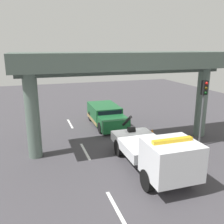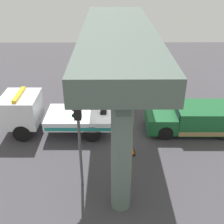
% 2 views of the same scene
% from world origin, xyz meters
% --- Properties ---
extents(ground_plane, '(60.00, 40.00, 0.10)m').
position_xyz_m(ground_plane, '(0.00, 0.00, -0.05)').
color(ground_plane, '#423F44').
extents(lane_stripe_west, '(2.60, 0.16, 0.01)m').
position_xyz_m(lane_stripe_west, '(-6.00, -2.84, 0.00)').
color(lane_stripe_west, silver).
rests_on(lane_stripe_west, ground).
extents(lane_stripe_mid, '(2.60, 0.16, 0.01)m').
position_xyz_m(lane_stripe_mid, '(0.00, -2.84, 0.00)').
color(lane_stripe_mid, silver).
rests_on(lane_stripe_mid, ground).
extents(lane_stripe_east, '(2.60, 0.16, 0.01)m').
position_xyz_m(lane_stripe_east, '(6.00, -2.84, 0.00)').
color(lane_stripe_east, silver).
rests_on(lane_stripe_east, ground).
extents(tow_truck_white, '(7.26, 2.48, 2.46)m').
position_xyz_m(tow_truck_white, '(3.92, -0.01, 1.20)').
color(tow_truck_white, white).
rests_on(tow_truck_white, ground).
extents(towed_van_green, '(5.22, 2.26, 1.58)m').
position_xyz_m(towed_van_green, '(-4.79, 0.00, 0.78)').
color(towed_van_green, '#195B2D').
rests_on(towed_van_green, ground).
extents(overpass_structure, '(3.60, 13.59, 6.05)m').
position_xyz_m(overpass_structure, '(-0.21, 0.00, 5.19)').
color(overpass_structure, '#596B60').
rests_on(overpass_structure, ground).
extents(traffic_light_near, '(0.39, 0.32, 4.34)m').
position_xyz_m(traffic_light_near, '(1.52, 4.52, 3.16)').
color(traffic_light_near, '#515456').
rests_on(traffic_light_near, ground).
extents(traffic_cone_orange, '(0.55, 0.55, 0.66)m').
position_xyz_m(traffic_cone_orange, '(-0.82, 2.25, 0.31)').
color(traffic_cone_orange, orange).
rests_on(traffic_cone_orange, ground).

